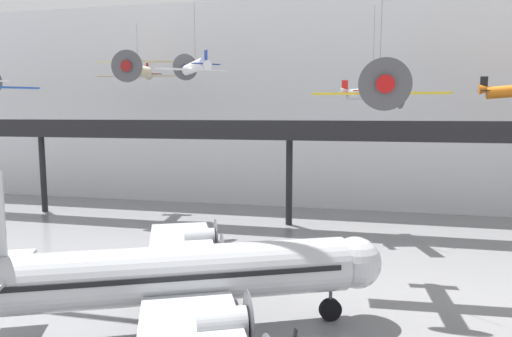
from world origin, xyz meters
The scene contains 7 objects.
hangar_back_wall centered at (0.00, 40.20, 13.07)m, with size 140.00×3.00×26.14m.
mezzanine_walkway centered at (0.00, 28.50, 9.54)m, with size 110.00×3.20×11.25m.
airliner_silver_main centered at (-2.36, 3.64, 3.33)m, with size 22.99×27.00×9.16m.
suspended_plane_white_twin centered at (-8.25, 23.65, 16.36)m, with size 6.32×6.22×7.04m.
suspended_plane_yellow_lowwing centered at (8.48, 14.16, 13.62)m, with size 9.08×7.38×10.04m.
suspended_plane_cream_biplane centered at (-18.33, 31.61, 16.87)m, with size 9.98×8.20×6.97m.
suspended_plane_silver_racer centered at (8.33, 27.89, 13.85)m, with size 6.36×7.56×9.78m.
Camera 1 is at (7.35, -18.25, 11.97)m, focal length 32.00 mm.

